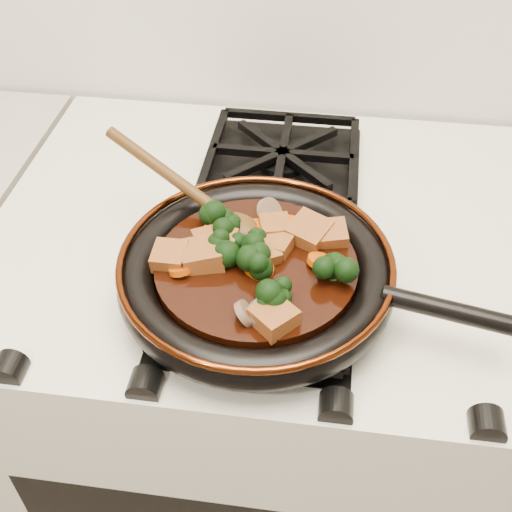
# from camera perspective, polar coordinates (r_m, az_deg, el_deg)

# --- Properties ---
(stove) EXTENTS (0.76, 0.60, 0.90)m
(stove) POSITION_cam_1_polar(r_m,az_deg,el_deg) (1.21, 1.00, -13.67)
(stove) COLOR white
(stove) RESTS_ON ground
(burner_grate_front) EXTENTS (0.23, 0.23, 0.03)m
(burner_grate_front) POSITION_cam_1_polar(r_m,az_deg,el_deg) (0.76, 0.12, -3.33)
(burner_grate_front) COLOR black
(burner_grate_front) RESTS_ON stove
(burner_grate_back) EXTENTS (0.23, 0.23, 0.03)m
(burner_grate_back) POSITION_cam_1_polar(r_m,az_deg,el_deg) (0.97, 2.37, 8.66)
(burner_grate_back) COLOR black
(burner_grate_back) RESTS_ON stove
(skillet) EXTENTS (0.44, 0.32, 0.05)m
(skillet) POSITION_cam_1_polar(r_m,az_deg,el_deg) (0.74, 0.17, -1.51)
(skillet) COLOR black
(skillet) RESTS_ON burner_grate_front
(braising_sauce) EXTENTS (0.23, 0.23, 0.02)m
(braising_sauce) POSITION_cam_1_polar(r_m,az_deg,el_deg) (0.74, 0.00, -1.19)
(braising_sauce) COLOR black
(braising_sauce) RESTS_ON skillet
(tofu_cube_0) EXTENTS (0.05, 0.05, 0.03)m
(tofu_cube_0) POSITION_cam_1_polar(r_m,az_deg,el_deg) (0.74, -3.39, 0.91)
(tofu_cube_0) COLOR brown
(tofu_cube_0) RESTS_ON braising_sauce
(tofu_cube_1) EXTENTS (0.04, 0.04, 0.03)m
(tofu_cube_1) POSITION_cam_1_polar(r_m,az_deg,el_deg) (0.76, 6.74, 1.92)
(tofu_cube_1) COLOR brown
(tofu_cube_1) RESTS_ON braising_sauce
(tofu_cube_2) EXTENTS (0.06, 0.06, 0.03)m
(tofu_cube_2) POSITION_cam_1_polar(r_m,az_deg,el_deg) (0.76, 4.71, 2.13)
(tofu_cube_2) COLOR brown
(tofu_cube_2) RESTS_ON braising_sauce
(tofu_cube_3) EXTENTS (0.04, 0.04, 0.03)m
(tofu_cube_3) POSITION_cam_1_polar(r_m,az_deg,el_deg) (0.73, -7.67, -0.03)
(tofu_cube_3) COLOR brown
(tofu_cube_3) RESTS_ON braising_sauce
(tofu_cube_4) EXTENTS (0.06, 0.06, 0.03)m
(tofu_cube_4) POSITION_cam_1_polar(r_m,az_deg,el_deg) (0.73, -4.76, 0.05)
(tofu_cube_4) COLOR brown
(tofu_cube_4) RESTS_ON braising_sauce
(tofu_cube_5) EXTENTS (0.05, 0.04, 0.02)m
(tofu_cube_5) POSITION_cam_1_polar(r_m,az_deg,el_deg) (0.74, 1.81, 1.11)
(tofu_cube_5) COLOR brown
(tofu_cube_5) RESTS_ON braising_sauce
(tofu_cube_6) EXTENTS (0.05, 0.05, 0.02)m
(tofu_cube_6) POSITION_cam_1_polar(r_m,az_deg,el_deg) (0.75, -3.94, 1.20)
(tofu_cube_6) COLOR brown
(tofu_cube_6) RESTS_ON braising_sauce
(tofu_cube_7) EXTENTS (0.04, 0.05, 0.02)m
(tofu_cube_7) POSITION_cam_1_polar(r_m,az_deg,el_deg) (0.76, 1.69, 2.48)
(tofu_cube_7) COLOR brown
(tofu_cube_7) RESTS_ON braising_sauce
(tofu_cube_8) EXTENTS (0.05, 0.05, 0.02)m
(tofu_cube_8) POSITION_cam_1_polar(r_m,az_deg,el_deg) (0.73, 0.55, 0.07)
(tofu_cube_8) COLOR brown
(tofu_cube_8) RESTS_ON braising_sauce
(tofu_cube_9) EXTENTS (0.06, 0.06, 0.02)m
(tofu_cube_9) POSITION_cam_1_polar(r_m,az_deg,el_deg) (0.66, 1.59, -5.49)
(tofu_cube_9) COLOR brown
(tofu_cube_9) RESTS_ON braising_sauce
(broccoli_floret_0) EXTENTS (0.08, 0.08, 0.07)m
(broccoli_floret_0) POSITION_cam_1_polar(r_m,az_deg,el_deg) (0.78, -2.82, 3.53)
(broccoli_floret_0) COLOR black
(broccoli_floret_0) RESTS_ON braising_sauce
(broccoli_floret_1) EXTENTS (0.09, 0.09, 0.06)m
(broccoli_floret_1) POSITION_cam_1_polar(r_m,az_deg,el_deg) (0.73, -2.41, 0.65)
(broccoli_floret_1) COLOR black
(broccoli_floret_1) RESTS_ON braising_sauce
(broccoli_floret_2) EXTENTS (0.07, 0.08, 0.07)m
(broccoli_floret_2) POSITION_cam_1_polar(r_m,az_deg,el_deg) (0.76, -3.30, 2.56)
(broccoli_floret_2) COLOR black
(broccoli_floret_2) RESTS_ON braising_sauce
(broccoli_floret_3) EXTENTS (0.08, 0.08, 0.08)m
(broccoli_floret_3) POSITION_cam_1_polar(r_m,az_deg,el_deg) (0.71, 6.87, -1.10)
(broccoli_floret_3) COLOR black
(broccoli_floret_3) RESTS_ON braising_sauce
(broccoli_floret_4) EXTENTS (0.09, 0.09, 0.07)m
(broccoli_floret_4) POSITION_cam_1_polar(r_m,az_deg,el_deg) (0.72, 0.23, -0.65)
(broccoli_floret_4) COLOR black
(broccoli_floret_4) RESTS_ON braising_sauce
(broccoli_floret_5) EXTENTS (0.09, 0.09, 0.07)m
(broccoli_floret_5) POSITION_cam_1_polar(r_m,az_deg,el_deg) (0.68, 1.24, -3.58)
(broccoli_floret_5) COLOR black
(broccoli_floret_5) RESTS_ON braising_sauce
(broccoli_floret_6) EXTENTS (0.08, 0.08, 0.06)m
(broccoli_floret_6) POSITION_cam_1_polar(r_m,az_deg,el_deg) (0.73, -0.37, 0.97)
(broccoli_floret_6) COLOR black
(broccoli_floret_6) RESTS_ON braising_sauce
(carrot_coin_0) EXTENTS (0.03, 0.03, 0.01)m
(carrot_coin_0) POSITION_cam_1_polar(r_m,az_deg,el_deg) (0.72, 0.44, -1.22)
(carrot_coin_0) COLOR #C54705
(carrot_coin_0) RESTS_ON braising_sauce
(carrot_coin_1) EXTENTS (0.03, 0.03, 0.01)m
(carrot_coin_1) POSITION_cam_1_polar(r_m,az_deg,el_deg) (0.77, 3.00, 2.76)
(carrot_coin_1) COLOR #C54705
(carrot_coin_1) RESTS_ON braising_sauce
(carrot_coin_2) EXTENTS (0.03, 0.03, 0.01)m
(carrot_coin_2) POSITION_cam_1_polar(r_m,az_deg,el_deg) (0.77, 0.16, 2.44)
(carrot_coin_2) COLOR #C54705
(carrot_coin_2) RESTS_ON braising_sauce
(carrot_coin_3) EXTENTS (0.03, 0.03, 0.02)m
(carrot_coin_3) POSITION_cam_1_polar(r_m,az_deg,el_deg) (0.72, 0.13, -0.92)
(carrot_coin_3) COLOR #C54705
(carrot_coin_3) RESTS_ON braising_sauce
(carrot_coin_4) EXTENTS (0.03, 0.03, 0.02)m
(carrot_coin_4) POSITION_cam_1_polar(r_m,az_deg,el_deg) (0.72, -6.72, -1.20)
(carrot_coin_4) COLOR #C54705
(carrot_coin_4) RESTS_ON braising_sauce
(carrot_coin_5) EXTENTS (0.03, 0.03, 0.02)m
(carrot_coin_5) POSITION_cam_1_polar(r_m,az_deg,el_deg) (0.73, 5.79, -0.49)
(carrot_coin_5) COLOR #C54705
(carrot_coin_5) RESTS_ON braising_sauce
(mushroom_slice_0) EXTENTS (0.03, 0.04, 0.03)m
(mushroom_slice_0) POSITION_cam_1_polar(r_m,az_deg,el_deg) (0.67, -0.93, -5.13)
(mushroom_slice_0) COLOR brown
(mushroom_slice_0) RESTS_ON braising_sauce
(mushroom_slice_1) EXTENTS (0.04, 0.05, 0.03)m
(mushroom_slice_1) POSITION_cam_1_polar(r_m,az_deg,el_deg) (0.79, 1.25, 3.87)
(mushroom_slice_1) COLOR brown
(mushroom_slice_1) RESTS_ON braising_sauce
(mushroom_slice_2) EXTENTS (0.05, 0.05, 0.03)m
(mushroom_slice_2) POSITION_cam_1_polar(r_m,az_deg,el_deg) (0.67, 0.70, -5.15)
(mushroom_slice_2) COLOR brown
(mushroom_slice_2) RESTS_ON braising_sauce
(mushroom_slice_3) EXTENTS (0.05, 0.05, 0.03)m
(mushroom_slice_3) POSITION_cam_1_polar(r_m,az_deg,el_deg) (0.78, -3.77, 3.14)
(mushroom_slice_3) COLOR brown
(mushroom_slice_3) RESTS_ON braising_sauce
(wooden_spoon) EXTENTS (0.13, 0.08, 0.20)m
(wooden_spoon) POSITION_cam_1_polar(r_m,az_deg,el_deg) (0.79, -4.79, 5.04)
(wooden_spoon) COLOR #4B2E10
(wooden_spoon) RESTS_ON braising_sauce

